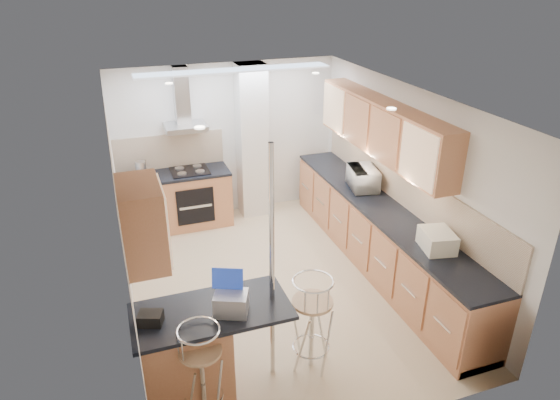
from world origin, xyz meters
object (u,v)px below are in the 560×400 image
object	(u,v)px
microwave	(363,178)
bar_stool_end	(312,324)
laptop	(231,303)
bread_bin	(437,240)
bar_stool_near	(202,373)

from	to	relation	value
microwave	bar_stool_end	bearing A→B (deg)	153.61
laptop	bread_bin	size ratio (longest dim) A/B	0.73
laptop	microwave	bearing A→B (deg)	64.16
laptop	bread_bin	world-z (taller)	laptop
microwave	bread_bin	bearing A→B (deg)	-168.88
bar_stool_near	bread_bin	size ratio (longest dim) A/B	2.42
bread_bin	bar_stool_end	bearing A→B (deg)	-157.50
laptop	bar_stool_near	xyz separation A→B (m)	(-0.34, -0.19, -0.54)
bar_stool_near	bar_stool_end	bearing A→B (deg)	17.46
bar_stool_near	bread_bin	world-z (taller)	bread_bin
microwave	bar_stool_near	bearing A→B (deg)	141.68
laptop	bar_stool_near	bearing A→B (deg)	-127.60
bar_stool_end	bread_bin	size ratio (longest dim) A/B	2.59
microwave	bread_bin	xyz separation A→B (m)	(-0.02, -1.80, -0.04)
bar_stool_end	bread_bin	distance (m)	1.74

